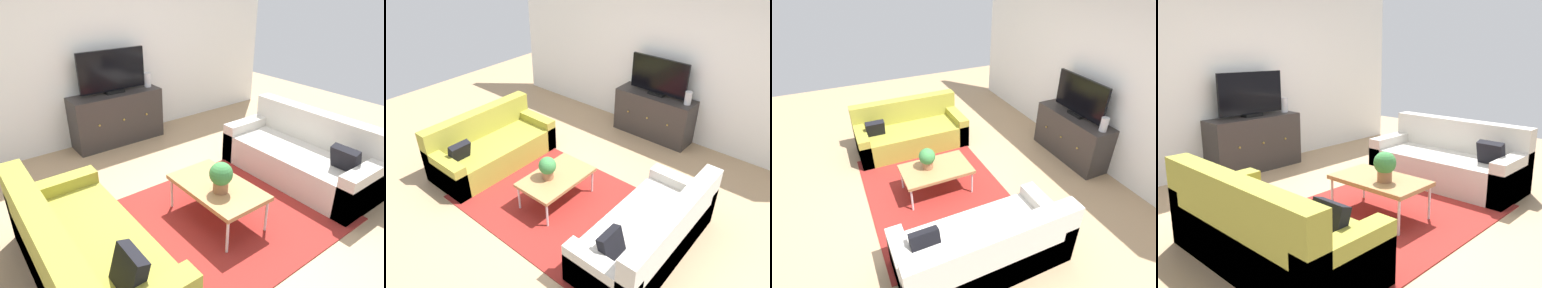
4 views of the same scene
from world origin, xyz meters
TOP-DOWN VIEW (x-y plane):
  - ground_plane at (0.00, 0.00)m, footprint 10.00×10.00m
  - wall_back at (0.00, 2.55)m, footprint 6.40×0.12m
  - area_rug at (0.00, -0.15)m, footprint 2.50×1.90m
  - couch_left_side at (-1.44, -0.10)m, footprint 0.84×1.88m
  - couch_right_side at (1.44, -0.10)m, footprint 0.84×1.88m
  - coffee_table at (-0.01, -0.12)m, footprint 0.59×0.97m
  - potted_plant at (-0.06, -0.22)m, footprint 0.23×0.23m
  - tv_console at (0.06, 2.27)m, footprint 1.36×0.47m
  - flat_screen_tv at (0.06, 2.29)m, footprint 1.01×0.16m
  - glass_vase at (0.62, 2.27)m, footprint 0.11×0.11m

SIDE VIEW (x-z plane):
  - ground_plane at x=0.00m, z-range 0.00..0.00m
  - area_rug at x=0.00m, z-range 0.00..0.01m
  - couch_left_side at x=-1.44m, z-range -0.14..0.67m
  - couch_right_side at x=1.44m, z-range -0.14..0.67m
  - coffee_table at x=-0.01m, z-range 0.17..0.59m
  - tv_console at x=0.06m, z-range 0.00..0.77m
  - potted_plant at x=-0.06m, z-range 0.43..0.74m
  - glass_vase at x=0.62m, z-range 0.77..0.98m
  - flat_screen_tv at x=0.06m, z-range 0.77..1.40m
  - wall_back at x=0.00m, z-range 0.00..2.70m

